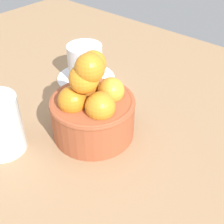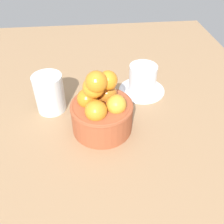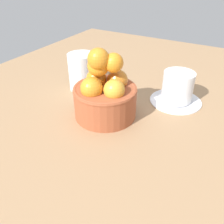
{
  "view_description": "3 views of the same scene",
  "coord_description": "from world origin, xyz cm",
  "views": [
    {
      "loc": [
        -27.74,
        27.29,
        34.19
      ],
      "look_at": [
        -1.14,
        -3.4,
        3.04
      ],
      "focal_mm": 48.5,
      "sensor_mm": 36.0,
      "label": 1
    },
    {
      "loc": [
        -41.61,
        2.07,
        40.06
      ],
      "look_at": [
        0.9,
        -2.32,
        3.79
      ],
      "focal_mm": 40.06,
      "sensor_mm": 36.0,
      "label": 2
    },
    {
      "loc": [
        -38.59,
        -23.78,
        29.96
      ],
      "look_at": [
        -1.9,
        -2.79,
        2.7
      ],
      "focal_mm": 38.72,
      "sensor_mm": 36.0,
      "label": 3
    }
  ],
  "objects": [
    {
      "name": "coffee_cup",
      "position": [
        13.64,
        -11.84,
        3.37
      ],
      "size": [
        12.43,
        12.43,
        7.65
      ],
      "color": "white",
      "rests_on": "ground_plane"
    },
    {
      "name": "terracotta_bowl",
      "position": [
        -0.02,
        0.07,
        5.49
      ],
      "size": [
        13.69,
        13.69,
        15.37
      ],
      "color": "#9E4C2D",
      "rests_on": "ground_plane"
    },
    {
      "name": "ground_plane",
      "position": [
        0.0,
        0.0,
        -1.97
      ],
      "size": [
        126.32,
        92.15,
        3.94
      ],
      "primitive_type": "cube",
      "color": "#997551"
    }
  ]
}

